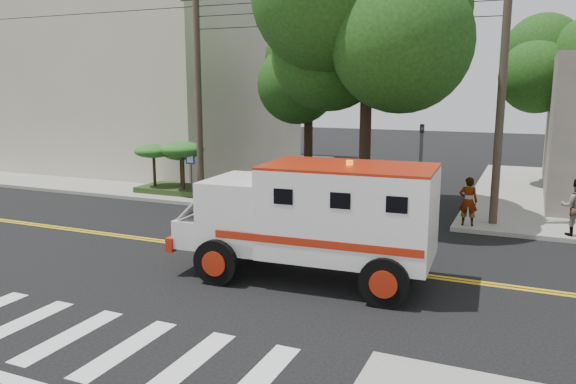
% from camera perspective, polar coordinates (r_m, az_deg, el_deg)
% --- Properties ---
extents(ground, '(100.00, 100.00, 0.00)m').
position_cam_1_polar(ground, '(16.84, -3.50, -6.25)').
color(ground, black).
rests_on(ground, ground).
extents(sidewalk_nw, '(17.00, 17.00, 0.15)m').
position_cam_1_polar(sidewalk_nw, '(35.12, -13.18, 2.50)').
color(sidewalk_nw, gray).
rests_on(sidewalk_nw, ground).
extents(building_left, '(16.00, 14.00, 10.00)m').
position_cam_1_polar(building_left, '(37.19, -14.64, 10.72)').
color(building_left, '#B1AC91').
rests_on(building_left, sidewalk_nw).
extents(utility_pole_left, '(0.28, 0.28, 9.00)m').
position_cam_1_polar(utility_pole_left, '(24.12, -9.09, 9.60)').
color(utility_pole_left, '#382D23').
rests_on(utility_pole_left, ground).
extents(utility_pole_right, '(0.28, 0.28, 9.00)m').
position_cam_1_polar(utility_pole_right, '(20.56, 20.85, 8.88)').
color(utility_pole_right, '#382D23').
rests_on(utility_pole_right, ground).
extents(tree_main, '(6.08, 5.70, 9.85)m').
position_cam_1_polar(tree_main, '(21.37, 9.10, 16.73)').
color(tree_main, black).
rests_on(tree_main, ground).
extents(tree_left, '(4.48, 4.20, 7.70)m').
position_cam_1_polar(tree_left, '(27.99, 2.58, 12.37)').
color(tree_left, black).
rests_on(tree_left, ground).
extents(tree_right, '(4.80, 4.50, 8.20)m').
position_cam_1_polar(tree_right, '(30.16, 26.97, 11.82)').
color(tree_right, black).
rests_on(tree_right, ground).
extents(traffic_signal, '(0.15, 0.18, 3.60)m').
position_cam_1_polar(traffic_signal, '(20.42, 13.32, 2.87)').
color(traffic_signal, '#3F3F42').
rests_on(traffic_signal, ground).
extents(accessibility_sign, '(0.45, 0.10, 2.02)m').
position_cam_1_polar(accessibility_sign, '(24.84, -9.83, 2.34)').
color(accessibility_sign, '#3F3F42').
rests_on(accessibility_sign, ground).
extents(palm_planter, '(3.52, 2.63, 2.36)m').
position_cam_1_polar(palm_planter, '(25.86, -11.60, 3.24)').
color(palm_planter, '#1E3314').
rests_on(palm_planter, sidewalk_nw).
extents(armored_truck, '(6.75, 2.99, 3.02)m').
position_cam_1_polar(armored_truck, '(14.18, 2.81, -2.30)').
color(armored_truck, silver).
rests_on(armored_truck, ground).
extents(pedestrian_a, '(0.65, 0.45, 1.71)m').
position_cam_1_polar(pedestrian_a, '(20.29, 17.84, -0.91)').
color(pedestrian_a, gray).
rests_on(pedestrian_a, sidewalk_ne).
extents(pedestrian_b, '(0.92, 0.72, 1.87)m').
position_cam_1_polar(pedestrian_b, '(20.24, 27.19, -1.37)').
color(pedestrian_b, gray).
rests_on(pedestrian_b, sidewalk_ne).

